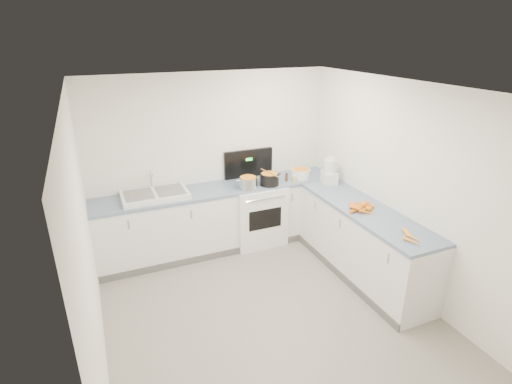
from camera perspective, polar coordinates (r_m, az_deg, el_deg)
name	(u,v)px	position (r m, az deg, el deg)	size (l,w,h in m)	color
floor	(270,315)	(4.74, 1.97, -17.15)	(3.50, 4.00, 0.00)	gray
ceiling	(273,90)	(3.71, 2.48, 14.40)	(3.50, 4.00, 0.00)	white
wall_back	(213,161)	(5.81, -6.23, 4.45)	(3.50, 2.50, 0.00)	white
wall_front	(415,349)	(2.69, 21.81, -20.11)	(3.50, 2.50, 0.00)	white
wall_left	(87,250)	(3.75, -23.04, -7.59)	(4.00, 2.50, 0.00)	white
wall_right	(406,190)	(5.01, 20.62, 0.22)	(4.00, 2.50, 0.00)	white
counter_back	(221,218)	(5.83, -5.04, -3.68)	(3.50, 0.62, 0.94)	white
counter_right	(362,242)	(5.35, 14.97, -6.91)	(0.62, 2.20, 0.94)	white
stove	(256,212)	(5.99, 0.00, -2.83)	(0.76, 0.65, 1.36)	white
sink	(155,195)	(5.45, -14.24, -0.38)	(0.86, 0.52, 0.31)	white
steel_pot	(248,184)	(5.57, -1.13, 1.22)	(0.26, 0.26, 0.19)	silver
black_pot	(269,180)	(5.71, 1.94, 1.74)	(0.27, 0.27, 0.19)	black
wooden_spoon	(270,173)	(5.67, 1.95, 2.74)	(0.02, 0.02, 0.43)	#AD7A47
mixing_bowl	(300,173)	(6.03, 6.37, 2.65)	(0.29, 0.29, 0.13)	white
extract_bottle	(286,178)	(5.87, 4.37, 2.05)	(0.04, 0.04, 0.10)	#593319
spice_jar	(294,179)	(5.84, 5.48, 1.85)	(0.05, 0.05, 0.09)	#E5B266
food_processor	(330,172)	(5.83, 10.48, 2.81)	(0.23, 0.27, 0.39)	white
carrot_pile	(361,207)	(5.09, 14.79, -2.06)	(0.38, 0.39, 0.09)	orange
peeled_carrots	(410,237)	(4.57, 21.18, -5.97)	(0.18, 0.36, 0.04)	orange
peelings	(138,194)	(5.43, -16.49, -0.23)	(0.22, 0.23, 0.01)	tan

